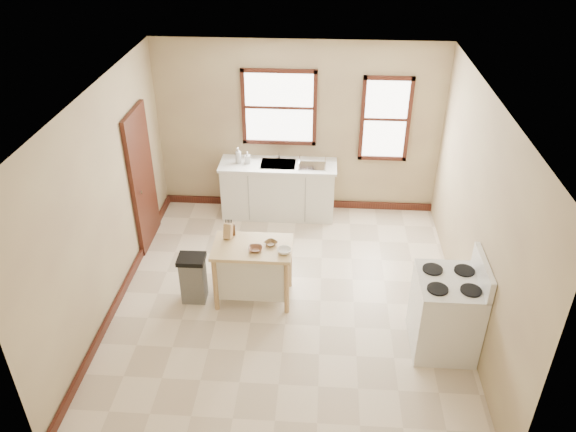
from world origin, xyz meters
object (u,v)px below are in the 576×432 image
object	(u,v)px
bowl_b	(271,243)
soap_bottle_b	(247,157)
dish_rack	(312,163)
knife_block	(228,231)
pepper_grinder	(234,230)
bowl_c	(284,251)
kitchen_island	(253,272)
soap_bottle_a	(238,155)
trash_bin	(193,278)
gas_stove	(447,304)
bowl_a	(255,249)

from	to	relation	value
bowl_b	soap_bottle_b	bearing A→B (deg)	104.94
dish_rack	knife_block	size ratio (longest dim) A/B	2.13
knife_block	pepper_grinder	bearing A→B (deg)	60.21
knife_block	bowl_c	distance (m)	0.80
dish_rack	knife_block	distance (m)	2.20
knife_block	kitchen_island	bearing A→B (deg)	-15.40
kitchen_island	bowl_c	bearing A→B (deg)	-16.72
dish_rack	pepper_grinder	size ratio (longest dim) A/B	2.84
pepper_grinder	soap_bottle_b	bearing A→B (deg)	91.97
soap_bottle_a	trash_bin	distance (m)	2.39
soap_bottle_b	soap_bottle_a	bearing A→B (deg)	172.47
bowl_b	bowl_c	distance (m)	0.25
soap_bottle_b	dish_rack	xyz separation A→B (m)	(1.03, -0.06, -0.04)
soap_bottle_a	gas_stove	world-z (taller)	gas_stove
pepper_grinder	trash_bin	size ratio (longest dim) A/B	0.22
soap_bottle_b	pepper_grinder	xyz separation A→B (m)	(0.07, -1.94, -0.12)
bowl_c	pepper_grinder	bearing A→B (deg)	152.37
bowl_a	gas_stove	xyz separation A→B (m)	(2.28, -0.63, -0.23)
bowl_c	trash_bin	size ratio (longest dim) A/B	0.26
pepper_grinder	trash_bin	distance (m)	0.83
knife_block	trash_bin	xyz separation A→B (m)	(-0.45, -0.26, -0.59)
kitchen_island	bowl_c	distance (m)	0.62
soap_bottle_a	dish_rack	bearing A→B (deg)	6.24
kitchen_island	gas_stove	size ratio (longest dim) A/B	0.82
soap_bottle_a	soap_bottle_b	bearing A→B (deg)	8.33
dish_rack	bowl_b	bearing A→B (deg)	-105.59
soap_bottle_b	bowl_a	size ratio (longest dim) A/B	1.10
kitchen_island	soap_bottle_b	bearing A→B (deg)	98.88
soap_bottle_b	kitchen_island	xyz separation A→B (m)	(0.34, -2.17, -0.60)
soap_bottle_a	kitchen_island	size ratio (longest dim) A/B	0.26
kitchen_island	knife_block	size ratio (longest dim) A/B	5.05
kitchen_island	bowl_b	distance (m)	0.49
bowl_b	trash_bin	distance (m)	1.14
soap_bottle_b	trash_bin	distance (m)	2.40
pepper_grinder	bowl_b	bearing A→B (deg)	-20.59
soap_bottle_a	pepper_grinder	size ratio (longest dim) A/B	1.75
dish_rack	trash_bin	size ratio (longest dim) A/B	0.63
bowl_a	bowl_c	size ratio (longest dim) A/B	1.00
pepper_grinder	bowl_b	size ratio (longest dim) A/B	0.95
dish_rack	gas_stove	bearing A→B (deg)	-63.12
bowl_c	gas_stove	xyz separation A→B (m)	(1.92, -0.61, -0.23)
knife_block	pepper_grinder	xyz separation A→B (m)	(0.06, 0.07, -0.03)
soap_bottle_a	knife_block	xyz separation A→B (m)	(0.15, -2.01, -0.13)
knife_block	trash_bin	world-z (taller)	knife_block
dish_rack	kitchen_island	world-z (taller)	dish_rack
knife_block	gas_stove	world-z (taller)	gas_stove
dish_rack	soap_bottle_a	bearing A→B (deg)	174.12
kitchen_island	bowl_b	bearing A→B (deg)	11.21
bowl_a	dish_rack	bearing A→B (deg)	73.86
knife_block	dish_rack	bearing A→B (deg)	73.72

